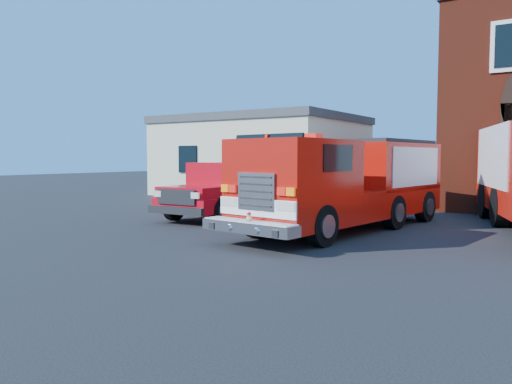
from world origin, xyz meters
The scene contains 4 objects.
ground centered at (0.00, 0.00, 0.00)m, with size 100.00×100.00×0.00m, color black.
side_building centered at (-9.00, 13.00, 2.20)m, with size 10.20×8.20×4.35m.
fire_engine centered at (0.59, 2.78, 1.38)m, with size 3.49×8.90×2.67m.
pickup_truck centered at (-4.25, 3.46, 0.91)m, with size 2.31×5.93×1.92m.
Camera 1 is at (6.32, -10.74, 2.10)m, focal length 35.00 mm.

